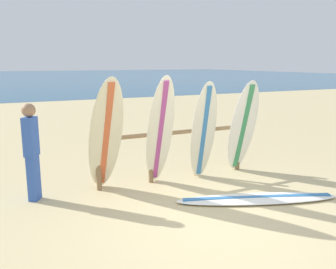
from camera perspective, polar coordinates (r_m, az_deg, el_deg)
The scene contains 9 objects.
ground_plane at distance 5.25m, azimuth 8.22°, elevation -14.08°, with size 120.00×120.00×0.00m, color #CCB784.
ocean_water at distance 62.03m, azimuth -22.98°, elevation 8.45°, with size 120.00×80.00×0.01m, color navy.
surfboard_rack at distance 6.93m, azimuth 1.06°, elevation -1.69°, with size 3.11×0.09×1.07m.
surfboard_leaning_far_left at distance 6.12m, azimuth -9.88°, elevation -0.28°, with size 0.59×0.97×2.05m.
surfboard_leaning_left at distance 6.30m, azimuth -1.31°, elevation 0.29°, with size 0.63×1.10×2.07m.
surfboard_leaning_center_left at distance 6.74m, azimuth 5.65°, elevation 0.42°, with size 0.59×0.74×1.94m.
surfboard_leaning_center at distance 7.34m, azimuth 11.80°, elevation 1.11°, with size 0.67×0.84×1.93m.
surfboard_lying_on_sand at distance 6.20m, azimuth 14.05°, elevation -9.86°, with size 2.73×1.40×0.08m.
beachgoer_standing at distance 6.21m, azimuth -20.90°, elevation -2.01°, with size 0.27×0.31×1.61m.
Camera 1 is at (-2.65, -3.93, 2.25)m, focal length 38.32 mm.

